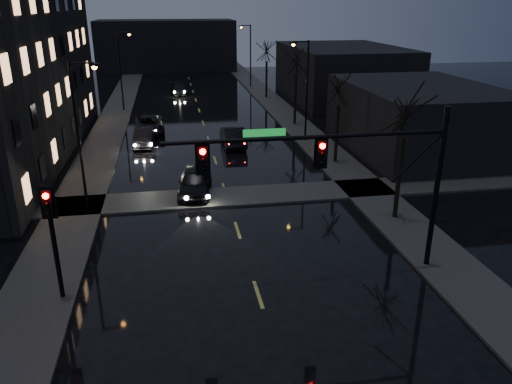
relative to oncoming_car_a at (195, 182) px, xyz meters
name	(u,v)px	position (x,y,z in m)	size (l,w,h in m)	color
sidewalk_left	(107,134)	(-6.70, 15.60, -0.72)	(3.00, 140.00, 0.12)	#2D2D2B
sidewalk_right	(298,126)	(10.30, 15.60, -0.72)	(3.00, 140.00, 0.12)	#2D2D2B
sidewalk_cross	(227,197)	(1.80, -0.90, -0.72)	(40.00, 3.00, 0.12)	#2D2D2B
commercial_right_near	(418,118)	(17.30, 6.60, 1.72)	(10.00, 14.00, 5.00)	black
commercial_right_far	(342,73)	(18.80, 28.60, 2.22)	(12.00, 18.00, 6.00)	black
far_block	(167,45)	(-1.20, 58.60, 3.22)	(22.00, 10.00, 8.00)	black
signal_mast	(351,164)	(5.65, -10.40, 4.09)	(11.11, 0.41, 7.00)	black
signal_pole_left	(52,228)	(-5.70, -10.41, 2.23)	(0.35, 0.41, 4.53)	black
tree_near	(407,102)	(10.20, -5.40, 5.44)	(3.52, 3.52, 8.08)	black
tree_mid_a	(340,80)	(10.20, 4.60, 5.05)	(3.30, 3.30, 7.58)	black
tree_mid_b	(297,52)	(10.20, 16.60, 5.83)	(3.74, 3.74, 8.59)	black
tree_far	(267,45)	(10.20, 30.60, 5.28)	(3.43, 3.43, 7.88)	black
streetlight_l_near	(81,125)	(-5.78, -1.40, 4.00)	(1.53, 0.28, 8.00)	black
streetlight_l_far	(122,64)	(-5.78, 25.60, 4.00)	(1.53, 0.28, 8.00)	black
streetlight_r_mid	(304,83)	(9.38, 10.60, 4.00)	(1.53, 0.28, 8.00)	black
streetlight_r_far	(249,51)	(9.38, 38.60, 4.00)	(1.53, 0.28, 8.00)	black
oncoming_car_a	(195,182)	(0.00, 0.00, 0.00)	(1.84, 4.57, 1.56)	black
oncoming_car_b	(144,137)	(-3.38, 11.54, -0.09)	(1.46, 4.18, 1.38)	black
oncoming_car_c	(149,125)	(-3.08, 15.69, -0.05)	(2.41, 5.22, 1.45)	black
oncoming_car_d	(179,89)	(-0.01, 34.95, -0.14)	(1.80, 4.43, 1.28)	black
lead_car	(233,136)	(3.60, 10.33, 0.00)	(1.64, 4.70, 1.55)	black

